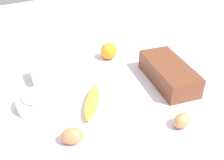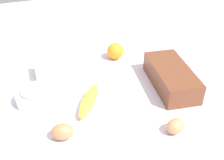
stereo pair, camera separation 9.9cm
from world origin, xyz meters
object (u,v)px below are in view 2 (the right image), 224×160
object	(u,v)px
orange_fruit	(115,51)
butter_block	(43,70)
egg_beside_bowl	(62,132)
flour_bowl	(35,95)
loaf_pan	(171,76)
banana	(89,100)
egg_near_butter	(176,126)

from	to	relation	value
orange_fruit	butter_block	world-z (taller)	orange_fruit
egg_beside_bowl	flour_bowl	bearing A→B (deg)	-165.87
loaf_pan	banana	bearing A→B (deg)	-80.80
egg_near_butter	banana	bearing A→B (deg)	-136.44
flour_bowl	orange_fruit	distance (m)	0.42
banana	butter_block	size ratio (longest dim) A/B	2.11
loaf_pan	butter_block	xyz separation A→B (m)	(-0.24, -0.45, -0.01)
egg_beside_bowl	egg_near_butter	bearing A→B (deg)	73.41
loaf_pan	butter_block	distance (m)	0.51
orange_fruit	egg_beside_bowl	world-z (taller)	orange_fruit
banana	egg_beside_bowl	bearing A→B (deg)	-44.10
egg_beside_bowl	loaf_pan	bearing A→B (deg)	105.62
banana	egg_near_butter	xyz separation A→B (m)	(0.22, 0.21, 0.00)
loaf_pan	butter_block	bearing A→B (deg)	-109.20
loaf_pan	egg_beside_bowl	xyz separation A→B (m)	(0.12, -0.45, -0.02)
banana	egg_near_butter	bearing A→B (deg)	43.56
banana	orange_fruit	xyz separation A→B (m)	(-0.27, 0.21, 0.02)
flour_bowl	orange_fruit	xyz separation A→B (m)	(-0.19, 0.38, 0.01)
banana	egg_near_butter	distance (m)	0.31
flour_bowl	butter_block	world-z (taller)	flour_bowl
egg_near_butter	egg_beside_bowl	distance (m)	0.34
flour_bowl	butter_block	xyz separation A→B (m)	(-0.16, 0.05, -0.00)
loaf_pan	egg_beside_bowl	bearing A→B (deg)	-65.47
orange_fruit	egg_beside_bowl	xyz separation A→B (m)	(0.40, -0.33, -0.01)
loaf_pan	egg_beside_bowl	size ratio (longest dim) A/B	4.30
loaf_pan	egg_beside_bowl	distance (m)	0.46
butter_block	egg_near_butter	size ratio (longest dim) A/B	1.43
flour_bowl	orange_fruit	bearing A→B (deg)	116.87
banana	orange_fruit	size ratio (longest dim) A/B	2.56
loaf_pan	orange_fruit	size ratio (longest dim) A/B	3.99
egg_beside_bowl	banana	bearing A→B (deg)	135.90
butter_block	egg_beside_bowl	xyz separation A→B (m)	(0.36, -0.00, -0.00)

